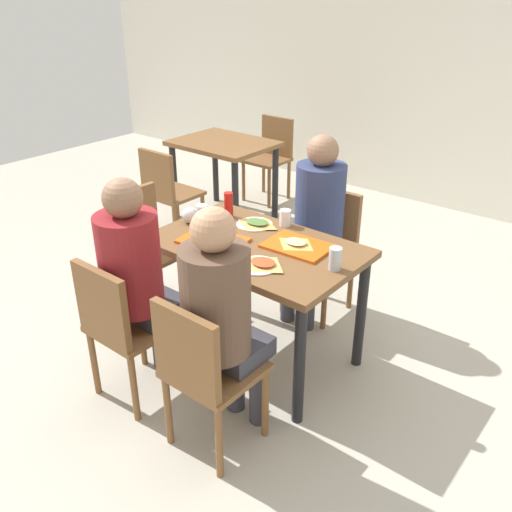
# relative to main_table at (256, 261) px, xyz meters

# --- Properties ---
(ground_plane) EXTENTS (10.00, 10.00, 0.02)m
(ground_plane) POSITION_rel_main_table_xyz_m (0.00, 0.00, -0.66)
(ground_plane) COLOR #B2AD9E
(back_wall) EXTENTS (10.00, 0.10, 2.80)m
(back_wall) POSITION_rel_main_table_xyz_m (0.00, 3.20, 0.75)
(back_wall) COLOR silver
(back_wall) RESTS_ON ground_plane
(main_table) EXTENTS (1.19, 0.75, 0.76)m
(main_table) POSITION_rel_main_table_xyz_m (0.00, 0.00, 0.00)
(main_table) COLOR brown
(main_table) RESTS_ON ground_plane
(chair_near_left) EXTENTS (0.40, 0.40, 0.85)m
(chair_near_left) POSITION_rel_main_table_xyz_m (-0.30, -0.76, -0.16)
(chair_near_left) COLOR brown
(chair_near_left) RESTS_ON ground_plane
(chair_near_right) EXTENTS (0.40, 0.40, 0.85)m
(chair_near_right) POSITION_rel_main_table_xyz_m (0.30, -0.76, -0.16)
(chair_near_right) COLOR brown
(chair_near_right) RESTS_ON ground_plane
(chair_far_side) EXTENTS (0.40, 0.40, 0.85)m
(chair_far_side) POSITION_rel_main_table_xyz_m (0.00, 0.76, -0.16)
(chair_far_side) COLOR brown
(chair_far_side) RESTS_ON ground_plane
(chair_left_end) EXTENTS (0.40, 0.40, 0.85)m
(chair_left_end) POSITION_rel_main_table_xyz_m (-0.98, 0.00, -0.16)
(chair_left_end) COLOR brown
(chair_left_end) RESTS_ON ground_plane
(person_in_red) EXTENTS (0.32, 0.42, 1.26)m
(person_in_red) POSITION_rel_main_table_xyz_m (-0.30, -0.62, 0.09)
(person_in_red) COLOR #383842
(person_in_red) RESTS_ON ground_plane
(person_in_brown_jacket) EXTENTS (0.32, 0.42, 1.26)m
(person_in_brown_jacket) POSITION_rel_main_table_xyz_m (0.30, -0.62, 0.09)
(person_in_brown_jacket) COLOR #383842
(person_in_brown_jacket) RESTS_ON ground_plane
(person_far_side) EXTENTS (0.32, 0.42, 1.26)m
(person_far_side) POSITION_rel_main_table_xyz_m (-0.00, 0.62, 0.09)
(person_far_side) COLOR #383842
(person_far_side) RESTS_ON ground_plane
(tray_red_near) EXTENTS (0.39, 0.31, 0.02)m
(tray_red_near) POSITION_rel_main_table_xyz_m (-0.21, -0.13, 0.11)
(tray_red_near) COLOR #D85914
(tray_red_near) RESTS_ON main_table
(tray_red_far) EXTENTS (0.37, 0.28, 0.02)m
(tray_red_far) POSITION_rel_main_table_xyz_m (0.21, 0.11, 0.11)
(tray_red_far) COLOR #D85914
(tray_red_far) RESTS_ON main_table
(paper_plate_center) EXTENTS (0.22, 0.22, 0.01)m
(paper_plate_center) POSITION_rel_main_table_xyz_m (-0.18, 0.20, 0.11)
(paper_plate_center) COLOR white
(paper_plate_center) RESTS_ON main_table
(paper_plate_near_edge) EXTENTS (0.22, 0.22, 0.01)m
(paper_plate_near_edge) POSITION_rel_main_table_xyz_m (0.18, -0.20, 0.11)
(paper_plate_near_edge) COLOR white
(paper_plate_near_edge) RESTS_ON main_table
(pizza_slice_a) EXTENTS (0.24, 0.17, 0.02)m
(pizza_slice_a) POSITION_rel_main_table_xyz_m (-0.21, -0.10, 0.13)
(pizza_slice_a) COLOR #C68C47
(pizza_slice_a) RESTS_ON tray_red_near
(pizza_slice_b) EXTENTS (0.19, 0.16, 0.02)m
(pizza_slice_b) POSITION_rel_main_table_xyz_m (0.20, 0.11, 0.13)
(pizza_slice_b) COLOR tan
(pizza_slice_b) RESTS_ON tray_red_far
(pizza_slice_c) EXTENTS (0.22, 0.17, 0.02)m
(pizza_slice_c) POSITION_rel_main_table_xyz_m (-0.16, 0.21, 0.12)
(pizza_slice_c) COLOR tan
(pizza_slice_c) RESTS_ON paper_plate_center
(pizza_slice_d) EXTENTS (0.21, 0.17, 0.02)m
(pizza_slice_d) POSITION_rel_main_table_xyz_m (0.20, -0.19, 0.12)
(pizza_slice_d) COLOR #DBAD60
(pizza_slice_d) RESTS_ON paper_plate_near_edge
(plastic_cup_a) EXTENTS (0.07, 0.07, 0.10)m
(plastic_cup_a) POSITION_rel_main_table_xyz_m (-0.03, 0.32, 0.16)
(plastic_cup_a) COLOR white
(plastic_cup_a) RESTS_ON main_table
(plastic_cup_b) EXTENTS (0.07, 0.07, 0.10)m
(plastic_cup_b) POSITION_rel_main_table_xyz_m (0.03, -0.32, 0.16)
(plastic_cup_b) COLOR white
(plastic_cup_b) RESTS_ON main_table
(plastic_cup_c) EXTENTS (0.07, 0.07, 0.10)m
(plastic_cup_c) POSITION_rel_main_table_xyz_m (-0.48, 0.06, 0.16)
(plastic_cup_c) COLOR white
(plastic_cup_c) RESTS_ON main_table
(soda_can) EXTENTS (0.07, 0.07, 0.12)m
(soda_can) POSITION_rel_main_table_xyz_m (0.51, 0.02, 0.17)
(soda_can) COLOR #B7BCC6
(soda_can) RESTS_ON main_table
(condiment_bottle) EXTENTS (0.06, 0.06, 0.16)m
(condiment_bottle) POSITION_rel_main_table_xyz_m (-0.39, 0.20, 0.19)
(condiment_bottle) COLOR red
(condiment_bottle) RESTS_ON main_table
(foil_bundle) EXTENTS (0.10, 0.10, 0.10)m
(foil_bundle) POSITION_rel_main_table_xyz_m (-0.51, -0.02, 0.16)
(foil_bundle) COLOR silver
(foil_bundle) RESTS_ON main_table
(background_table) EXTENTS (0.90, 0.70, 0.76)m
(background_table) POSITION_rel_main_table_xyz_m (-1.63, 1.53, -0.02)
(background_table) COLOR brown
(background_table) RESTS_ON ground_plane
(background_chair_near) EXTENTS (0.40, 0.40, 0.85)m
(background_chair_near) POSITION_rel_main_table_xyz_m (-1.63, 0.80, -0.16)
(background_chair_near) COLOR brown
(background_chair_near) RESTS_ON ground_plane
(background_chair_far) EXTENTS (0.40, 0.40, 0.85)m
(background_chair_far) POSITION_rel_main_table_xyz_m (-1.63, 2.27, -0.16)
(background_chair_far) COLOR brown
(background_chair_far) RESTS_ON ground_plane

